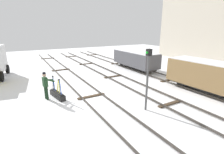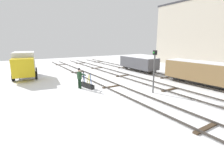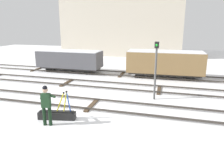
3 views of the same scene
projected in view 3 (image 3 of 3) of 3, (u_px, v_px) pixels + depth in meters
The scene contains 10 objects.
ground_plane at pixel (92, 106), 11.67m from camera, with size 60.00×60.00×0.00m, color white.
track_main_line at pixel (92, 104), 11.64m from camera, with size 44.00×1.94×0.18m.
track_siding_near at pixel (110, 85), 15.20m from camera, with size 44.00×1.94×0.18m.
track_siding_far at pixel (121, 74), 18.75m from camera, with size 44.00×1.94×0.18m.
switch_lever_frame at pixel (57, 114), 9.96m from camera, with size 1.84×0.70×1.44m.
rail_worker at pixel (46, 103), 9.18m from camera, with size 0.64×0.75×1.87m.
signal_post at pixel (156, 65), 12.14m from camera, with size 0.24×0.32×3.48m.
apartment_building at pixel (122, 17), 31.00m from camera, with size 17.68×6.69×11.02m.
freight_car_mid_siding at pixel (165, 62), 17.50m from camera, with size 6.30×2.23×2.29m.
freight_car_back_track at pixel (70, 59), 19.77m from camera, with size 6.10×2.11×2.06m.
Camera 3 is at (3.95, -10.23, 4.43)m, focal length 33.22 mm.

